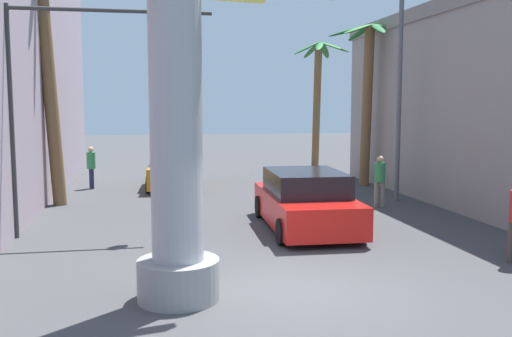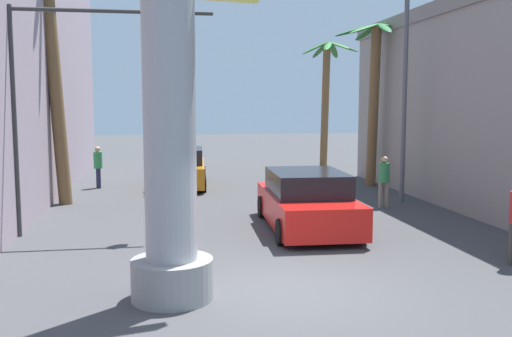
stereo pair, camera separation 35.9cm
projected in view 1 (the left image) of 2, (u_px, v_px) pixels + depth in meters
name	position (u px, v px, depth m)	size (l,w,h in m)	color
ground_plane	(224.00, 200.00, 19.98)	(89.00, 89.00, 0.00)	#424244
neon_sign_pole	(175.00, 29.00, 9.27)	(3.03, 1.41, 10.43)	#9E9EA3
street_lamp	(387.00, 75.00, 19.24)	(2.85, 0.28, 7.06)	#59595E
traffic_light_mast	(75.00, 75.00, 14.12)	(5.04, 0.32, 5.74)	#333333
car_lead	(305.00, 201.00, 15.28)	(2.31, 4.90, 1.56)	black
car_far	(174.00, 169.00, 23.16)	(2.31, 4.91, 1.56)	black
palm_tree_mid_left	(48.00, 59.00, 18.37)	(2.58, 2.57, 8.13)	brown
palm_tree_far_right	(318.00, 89.00, 30.53)	(3.12, 3.02, 6.71)	brown
palm_tree_mid_right	(369.00, 82.00, 22.97)	(3.41, 3.51, 6.64)	brown
pedestrian_far_left	(91.00, 164.00, 22.54)	(0.43, 0.43, 1.67)	#1E233F
pedestrian_mid_right	(380.00, 177.00, 18.52)	(0.41, 0.41, 1.68)	gray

